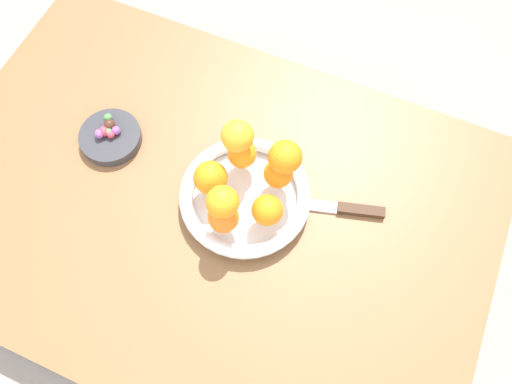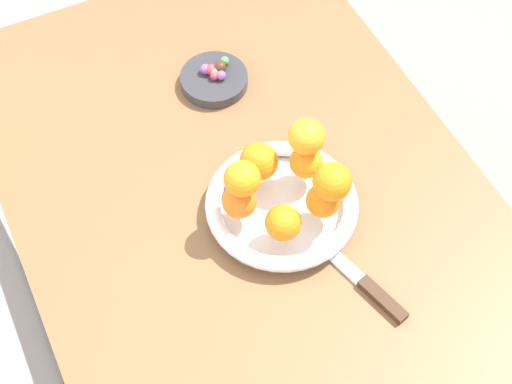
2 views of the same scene
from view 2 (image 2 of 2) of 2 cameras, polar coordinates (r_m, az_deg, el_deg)
name	(u,v)px [view 2 (image 2 of 2)]	position (r m, az deg, el deg)	size (l,w,h in m)	color
ground_plane	(249,356)	(1.98, -0.55, -11.83)	(6.00, 6.00, 0.00)	gray
dining_table	(246,216)	(1.39, -0.76, -1.77)	(1.10, 0.76, 0.74)	brown
fruit_bowl	(282,205)	(1.28, 1.87, -0.98)	(0.25, 0.25, 0.04)	silver
candy_dish	(214,80)	(1.46, -3.07, 8.15)	(0.12, 0.12, 0.02)	#333338
orange_0	(259,162)	(1.26, 0.20, 2.22)	(0.06, 0.06, 0.06)	orange
orange_1	(239,201)	(1.22, -1.22, -0.67)	(0.06, 0.06, 0.06)	orange
orange_2	(283,223)	(1.20, 1.98, -2.25)	(0.06, 0.06, 0.06)	orange
orange_3	(323,201)	(1.23, 4.90, -0.63)	(0.06, 0.06, 0.06)	orange
orange_4	(306,162)	(1.27, 3.67, 2.20)	(0.06, 0.06, 0.06)	orange
orange_5	(332,182)	(1.18, 5.56, 0.76)	(0.06, 0.06, 0.06)	orange
orange_6	(307,136)	(1.23, 3.70, 4.06)	(0.06, 0.06, 0.06)	orange
orange_7	(242,179)	(1.18, -1.01, 0.98)	(0.06, 0.06, 0.06)	orange
candy_ball_0	(214,76)	(1.44, -3.05, 8.42)	(0.02, 0.02, 0.02)	#C6384C
candy_ball_1	(220,67)	(1.45, -2.61, 9.05)	(0.02, 0.02, 0.02)	#472819
candy_ball_2	(214,73)	(1.44, -3.07, 8.67)	(0.02, 0.02, 0.02)	#4C9947
candy_ball_3	(225,61)	(1.46, -2.29, 9.51)	(0.02, 0.02, 0.02)	#4C9947
candy_ball_4	(214,69)	(1.45, -3.05, 8.95)	(0.01, 0.01, 0.01)	#C6384C
candy_ball_5	(211,70)	(1.44, -3.32, 8.88)	(0.02, 0.02, 0.02)	#C6384C
candy_ball_6	(205,69)	(1.45, -3.72, 8.91)	(0.02, 0.02, 0.02)	#8C4C99
candy_ball_7	(221,75)	(1.44, -2.54, 8.47)	(0.02, 0.02, 0.02)	#8C4C99
knife	(354,273)	(1.24, 7.13, -5.89)	(0.26, 0.09, 0.01)	#3F2819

